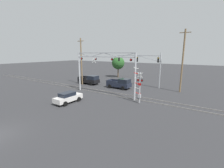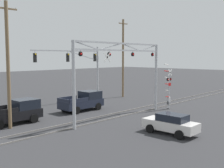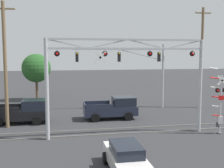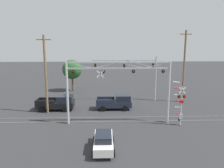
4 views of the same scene
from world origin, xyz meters
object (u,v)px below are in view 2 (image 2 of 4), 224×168
(sedan_waiting, at_px, (171,124))
(utility_pole_left, at_px, (8,64))
(crossing_signal_mast, at_px, (169,90))
(utility_pole_right, at_px, (123,57))
(crossing_gantry, at_px, (121,68))
(pickup_truck_following, at_px, (15,112))
(traffic_signal_span, at_px, (83,64))
(pickup_truck_lead, at_px, (83,101))

(sedan_waiting, height_order, utility_pole_left, utility_pole_left)
(crossing_signal_mast, relative_size, utility_pole_right, 0.46)
(crossing_gantry, bearing_deg, utility_pole_right, 40.07)
(crossing_signal_mast, bearing_deg, sedan_waiting, -147.39)
(crossing_signal_mast, xyz_separation_m, sedan_waiting, (-8.48, -5.43, -1.31))
(crossing_gantry, height_order, pickup_truck_following, crossing_gantry)
(crossing_gantry, bearing_deg, traffic_signal_span, 68.51)
(pickup_truck_lead, bearing_deg, utility_pole_right, 18.32)
(pickup_truck_following, bearing_deg, pickup_truck_lead, 1.08)
(traffic_signal_span, height_order, pickup_truck_lead, traffic_signal_span)
(crossing_gantry, distance_m, utility_pole_right, 13.85)
(sedan_waiting, distance_m, utility_pole_right, 20.13)
(crossing_gantry, distance_m, sedan_waiting, 7.62)
(crossing_signal_mast, height_order, pickup_truck_following, crossing_signal_mast)
(pickup_truck_lead, relative_size, utility_pole_right, 0.44)
(pickup_truck_following, distance_m, sedan_waiting, 13.21)
(traffic_signal_span, height_order, utility_pole_left, utility_pole_left)
(sedan_waiting, bearing_deg, utility_pole_left, 125.66)
(pickup_truck_lead, distance_m, sedan_waiting, 11.86)
(crossing_gantry, height_order, sedan_waiting, crossing_gantry)
(crossing_signal_mast, distance_m, pickup_truck_following, 16.08)
(pickup_truck_lead, relative_size, sedan_waiting, 1.17)
(pickup_truck_following, relative_size, sedan_waiting, 1.22)
(crossing_signal_mast, height_order, pickup_truck_lead, crossing_signal_mast)
(pickup_truck_lead, height_order, pickup_truck_following, same)
(sedan_waiting, height_order, utility_pole_right, utility_pole_right)
(crossing_signal_mast, relative_size, traffic_signal_span, 0.50)
(sedan_waiting, xyz_separation_m, utility_pole_left, (-7.41, 10.33, 4.40))
(crossing_gantry, xyz_separation_m, utility_pole_right, (10.58, 8.90, 0.95))
(sedan_waiting, bearing_deg, crossing_signal_mast, 32.61)
(traffic_signal_span, height_order, utility_pole_right, utility_pole_right)
(sedan_waiting, xyz_separation_m, utility_pole_right, (12.22, 15.24, 4.84))
(crossing_signal_mast, xyz_separation_m, pickup_truck_following, (-14.81, 6.17, -1.11))
(crossing_signal_mast, distance_m, utility_pole_right, 11.08)
(traffic_signal_span, relative_size, utility_pole_left, 1.00)
(crossing_gantry, height_order, utility_pole_left, utility_pole_left)
(sedan_waiting, bearing_deg, pickup_truck_following, 118.62)
(traffic_signal_span, xyz_separation_m, utility_pole_right, (6.68, -0.99, 0.77))
(crossing_signal_mast, relative_size, sedan_waiting, 1.21)
(crossing_gantry, relative_size, sedan_waiting, 2.82)
(crossing_gantry, relative_size, traffic_signal_span, 1.16)
(pickup_truck_lead, relative_size, pickup_truck_following, 0.96)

